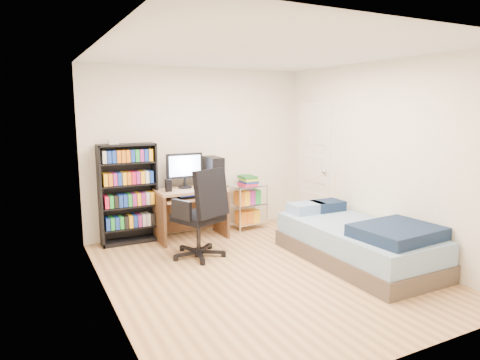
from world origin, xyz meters
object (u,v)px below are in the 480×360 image
computer_desk (196,192)px  bed (358,242)px  office_chair (201,229)px  media_shelf (128,193)px

computer_desk → bed: computer_desk is taller
computer_desk → office_chair: computer_desk is taller
computer_desk → office_chair: 0.96m
media_shelf → office_chair: 1.28m
media_shelf → bed: 3.18m
computer_desk → bed: bearing=-54.3°
office_chair → bed: office_chair is taller
bed → media_shelf: bearing=138.1°
computer_desk → bed: (1.39, -1.93, -0.41)m
office_chair → bed: 1.98m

